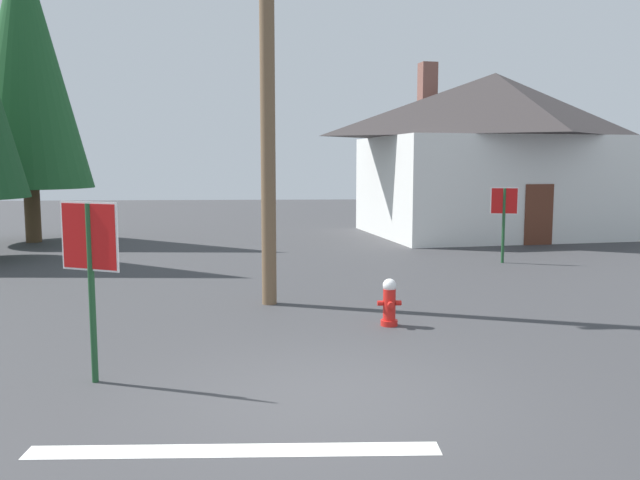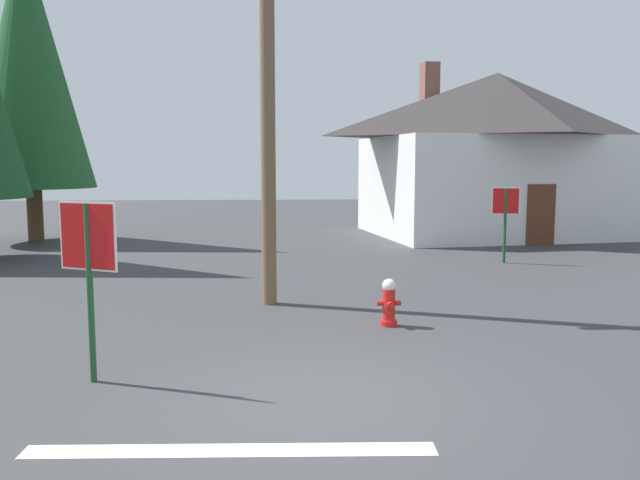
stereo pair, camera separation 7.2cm
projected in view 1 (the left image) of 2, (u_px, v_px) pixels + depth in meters
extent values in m
cube|color=#38383A|center=(327.00, 400.00, 7.72)|extent=(80.00, 80.00, 0.10)
cube|color=silver|center=(234.00, 450.00, 6.24)|extent=(3.94, 0.46, 0.01)
cylinder|color=#1E4C28|center=(92.00, 294.00, 8.07)|extent=(0.08, 0.08, 2.23)
cube|color=white|center=(89.00, 236.00, 7.98)|extent=(0.77, 0.38, 0.84)
cube|color=red|center=(89.00, 236.00, 7.98)|extent=(0.73, 0.37, 0.80)
cylinder|color=red|center=(389.00, 323.00, 11.01)|extent=(0.29, 0.29, 0.10)
cylinder|color=red|center=(389.00, 305.00, 10.98)|extent=(0.21, 0.21, 0.52)
sphere|color=white|center=(390.00, 285.00, 10.94)|extent=(0.23, 0.23, 0.23)
cylinder|color=red|center=(380.00, 303.00, 10.96)|extent=(0.10, 0.09, 0.09)
cylinder|color=red|center=(398.00, 303.00, 10.98)|extent=(0.10, 0.09, 0.09)
cylinder|color=red|center=(391.00, 305.00, 10.82)|extent=(0.10, 0.10, 0.10)
cylinder|color=brown|center=(268.00, 100.00, 12.25)|extent=(0.28, 0.28, 7.74)
cylinder|color=#1E4C28|center=(503.00, 226.00, 17.73)|extent=(0.08, 0.08, 2.02)
cube|color=white|center=(504.00, 201.00, 17.65)|extent=(0.70, 0.18, 0.72)
cube|color=red|center=(504.00, 201.00, 17.65)|extent=(0.67, 0.18, 0.68)
cube|color=silver|center=(492.00, 186.00, 24.70)|extent=(9.67, 7.86, 3.63)
pyramid|color=#332D2D|center=(495.00, 105.00, 24.34)|extent=(10.44, 8.49, 2.36)
cube|color=brown|center=(427.00, 91.00, 24.96)|extent=(0.68, 0.68, 2.12)
cube|color=#592D1E|center=(539.00, 215.00, 21.58)|extent=(1.00, 0.21, 2.00)
cylinder|color=#4C3823|center=(33.00, 215.00, 22.33)|extent=(0.51, 0.51, 1.85)
cone|color=#1E5128|center=(25.00, 60.00, 21.72)|extent=(4.12, 4.12, 8.44)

